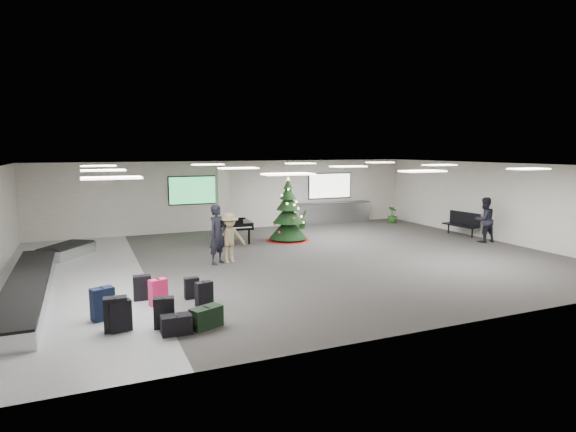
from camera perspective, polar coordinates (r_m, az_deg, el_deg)
name	(u,v)px	position (r m, az deg, el deg)	size (l,w,h in m)	color
ground	(296,260)	(16.48, 0.93, -5.18)	(18.00, 18.00, 0.00)	#312F2D
room_envelope	(278,190)	(16.58, -1.21, 3.06)	(18.02, 14.02, 3.21)	#B6B1A6
baggage_carousel	(38,278)	(15.05, -27.54, -6.53)	(2.28, 9.71, 0.43)	silver
service_counter	(332,213)	(24.45, 5.28, 0.38)	(4.05, 0.65, 1.08)	silver
suitcase_0	(116,314)	(10.69, -19.75, -10.91)	(0.48, 0.28, 0.75)	black
suitcase_1	(164,313)	(10.60, -14.47, -11.04)	(0.46, 0.29, 0.68)	black
pink_suitcase	(158,292)	(12.13, -15.14, -8.70)	(0.46, 0.36, 0.66)	#D61B53
suitcase_3	(192,288)	(12.47, -11.34, -8.37)	(0.36, 0.20, 0.56)	black
navy_suitcase	(103,304)	(11.48, -21.12, -9.69)	(0.54, 0.42, 0.75)	black
suitcase_5	(120,316)	(10.69, -19.28, -11.11)	(0.47, 0.31, 0.68)	black
green_duffel	(206,317)	(10.48, -9.65, -11.75)	(0.75, 0.57, 0.47)	black
suitcase_7	(204,294)	(11.88, -9.92, -9.04)	(0.44, 0.30, 0.60)	black
suitcase_8	(142,288)	(12.63, -16.90, -8.14)	(0.43, 0.26, 0.65)	black
black_duffel	(176,325)	(10.26, -13.09, -12.42)	(0.62, 0.35, 0.42)	black
christmas_tree	(288,219)	(19.78, 0.01, -0.30)	(1.86, 1.86, 2.66)	maroon
grand_piano	(232,225)	(19.50, -6.60, -1.02)	(1.52, 1.89, 1.02)	black
bench	(462,222)	(22.33, 19.96, -0.70)	(0.72, 1.66, 1.02)	black
traveler_a	(218,234)	(15.86, -8.35, -2.18)	(0.71, 0.47, 1.95)	black
traveler_b	(230,238)	(16.00, -6.93, -2.58)	(1.08, 0.62, 1.67)	#9B8560
traveler_bench	(484,220)	(20.96, 22.25, -0.42)	(0.89, 0.69, 1.83)	black
potted_plant_left	(302,219)	(22.83, 1.73, -0.37)	(0.49, 0.40, 0.90)	#133D15
potted_plant_right	(392,215)	(25.10, 12.28, 0.15)	(0.48, 0.48, 0.86)	#133D15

